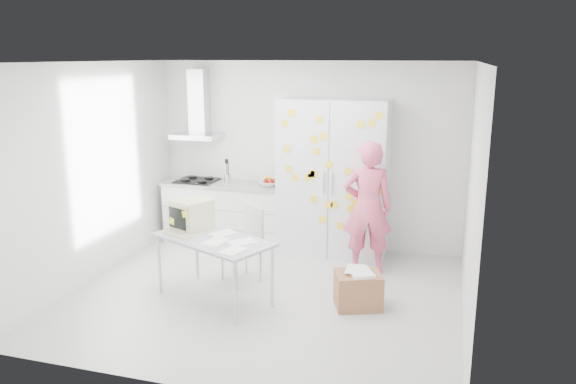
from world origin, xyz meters
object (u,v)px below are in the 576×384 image
(desk, at_px, (199,225))
(chair, at_px, (246,239))
(cardboard_box, at_px, (358,290))
(person, at_px, (368,208))

(desk, xyz_separation_m, chair, (0.39, 0.52, -0.30))
(chair, bearing_deg, cardboard_box, 23.74)
(cardboard_box, bearing_deg, desk, -175.97)
(person, relative_size, chair, 1.82)
(person, height_order, desk, person)
(desk, bearing_deg, person, 58.47)
(desk, relative_size, cardboard_box, 2.55)
(person, height_order, cardboard_box, person)
(person, height_order, chair, person)
(person, relative_size, desk, 1.12)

